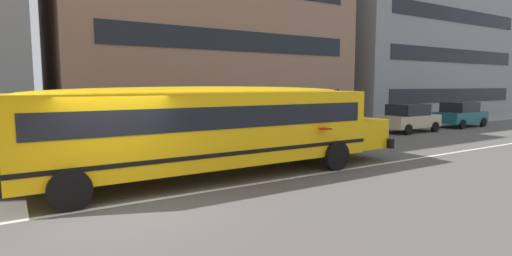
% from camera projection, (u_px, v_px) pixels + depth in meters
% --- Properties ---
extents(ground_plane, '(400.00, 400.00, 0.00)m').
position_uv_depth(ground_plane, '(120.00, 205.00, 9.04)').
color(ground_plane, '#54514F').
extents(sidewalk_far, '(120.00, 3.00, 0.01)m').
position_uv_depth(sidewalk_far, '(72.00, 153.00, 15.87)').
color(sidewalk_far, gray).
rests_on(sidewalk_far, ground_plane).
extents(lane_centreline, '(110.00, 0.16, 0.01)m').
position_uv_depth(lane_centreline, '(120.00, 205.00, 9.04)').
color(lane_centreline, silver).
rests_on(lane_centreline, ground_plane).
extents(school_bus, '(12.14, 2.89, 2.71)m').
position_uv_depth(school_bus, '(217.00, 124.00, 11.65)').
color(school_bus, yellow).
rests_on(school_bus, ground_plane).
extents(parked_car_beige_end_of_row, '(3.96, 1.99, 1.64)m').
position_uv_depth(parked_car_beige_end_of_row, '(409.00, 118.00, 23.05)').
color(parked_car_beige_end_of_row, '#C1B28E').
rests_on(parked_car_beige_end_of_row, ground_plane).
extents(parked_car_teal_beside_sign, '(3.95, 1.98, 1.64)m').
position_uv_depth(parked_car_teal_beside_sign, '(460.00, 114.00, 25.99)').
color(parked_car_teal_beside_sign, '#195B66').
rests_on(parked_car_teal_beside_sign, ground_plane).
extents(apartment_block_far_centre, '(17.54, 10.87, 13.30)m').
position_uv_depth(apartment_block_far_centre, '(198.00, 25.00, 25.57)').
color(apartment_block_far_centre, '#93705B').
rests_on(apartment_block_far_centre, ground_plane).
extents(apartment_block_far_right, '(19.54, 12.28, 16.50)m').
position_uv_depth(apartment_block_far_right, '(396.00, 26.00, 36.84)').
color(apartment_block_far_right, gray).
rests_on(apartment_block_far_right, ground_plane).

